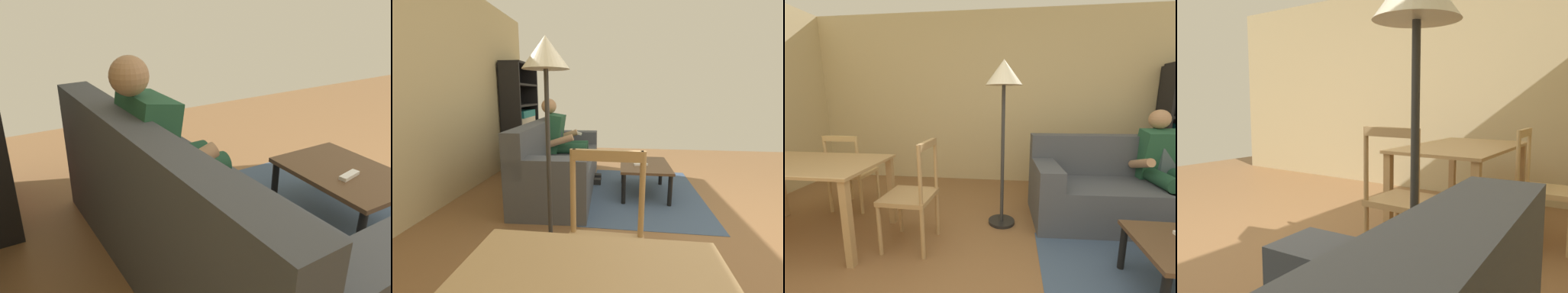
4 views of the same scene
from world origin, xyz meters
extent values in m
cube|color=#474C56|center=(1.37, 1.90, 0.22)|extent=(2.23, 0.92, 0.45)
cube|color=#474C56|center=(1.35, 2.21, 0.68)|extent=(2.21, 0.30, 0.46)
cube|color=#474C56|center=(0.39, 1.86, 0.55)|extent=(0.28, 0.83, 0.20)
cube|color=#474C56|center=(2.35, 1.95, 0.55)|extent=(0.28, 0.83, 0.20)
cube|color=#4B5E68|center=(1.77, 2.07, 0.63)|extent=(0.42, 0.23, 0.36)
cube|color=#23563D|center=(1.62, 2.09, 0.71)|extent=(0.41, 0.32, 0.57)
sphere|color=tan|center=(1.62, 2.15, 1.10)|extent=(0.21, 0.21, 0.21)
cylinder|color=#1C4530|center=(1.53, 1.82, 0.52)|extent=(0.17, 0.45, 0.15)
cylinder|color=tan|center=(1.54, 1.60, 0.22)|extent=(0.11, 0.11, 0.45)
cube|color=black|center=(1.54, 1.52, 0.04)|extent=(0.11, 0.24, 0.08)
cylinder|color=#1C4530|center=(1.75, 1.83, 0.52)|extent=(0.17, 0.45, 0.15)
cylinder|color=tan|center=(1.76, 1.61, 0.22)|extent=(0.11, 0.11, 0.45)
cube|color=black|center=(1.76, 1.53, 0.04)|extent=(0.11, 0.24, 0.08)
cylinder|color=tan|center=(1.38, 1.93, 0.65)|extent=(0.11, 0.36, 0.19)
cylinder|color=tan|center=(1.88, 1.95, 0.65)|extent=(0.11, 0.36, 0.19)
cube|color=white|center=(1.89, 1.79, 0.69)|extent=(0.05, 0.16, 0.08)
cube|color=brown|center=(1.26, 0.82, 0.38)|extent=(0.82, 0.60, 0.03)
cylinder|color=black|center=(1.63, 0.56, 0.18)|extent=(0.05, 0.05, 0.36)
cylinder|color=black|center=(0.89, 1.09, 0.18)|extent=(0.05, 0.05, 0.36)
cylinder|color=black|center=(1.63, 1.09, 0.18)|extent=(0.05, 0.05, 0.36)
cube|color=white|center=(1.18, 0.88, 0.41)|extent=(0.08, 0.18, 0.02)
cube|color=#3D5170|center=(1.26, 0.82, 0.00)|extent=(2.01, 1.42, 0.01)
camera|label=1|loc=(-0.27, 2.84, 1.52)|focal=35.98mm
camera|label=2|loc=(-2.08, 1.14, 1.26)|focal=24.51mm
camera|label=3|loc=(0.00, -0.76, 1.32)|focal=22.63mm
camera|label=4|loc=(1.33, 2.44, 1.12)|focal=35.42mm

